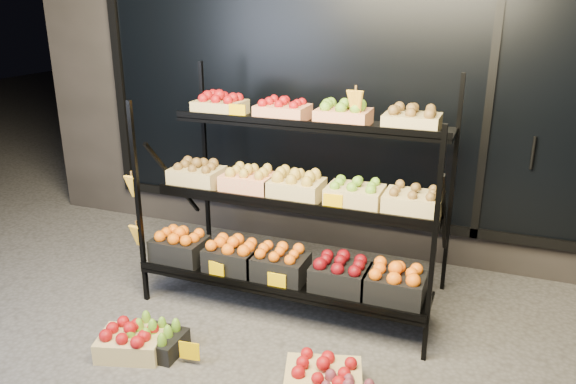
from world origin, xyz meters
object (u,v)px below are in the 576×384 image
at_px(floor_crate_left, 131,341).
at_px(floor_crate_midleft, 155,338).
at_px(display_rack, 293,200).
at_px(floor_crate_midright, 323,378).

bearing_deg(floor_crate_left, floor_crate_midleft, 18.45).
distance_m(display_rack, floor_crate_midleft, 1.31).
height_order(display_rack, floor_crate_left, display_rack).
height_order(display_rack, floor_crate_midleft, display_rack).
height_order(floor_crate_left, floor_crate_midleft, floor_crate_left).
relative_size(display_rack, floor_crate_left, 4.75).
relative_size(display_rack, floor_crate_midright, 4.33).
bearing_deg(display_rack, floor_crate_midright, -60.18).
xyz_separation_m(display_rack, floor_crate_midleft, (-0.58, -0.95, -0.70)).
xyz_separation_m(floor_crate_midleft, floor_crate_midright, (1.13, -0.00, 0.01)).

